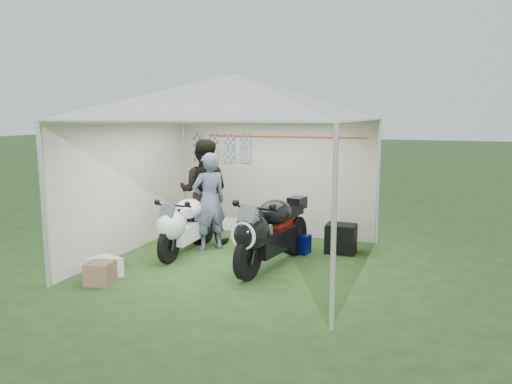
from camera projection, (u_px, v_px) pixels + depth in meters
ground at (236, 262)px, 8.14m from camera, size 80.00×80.00×0.00m
canopy_tent at (235, 102)px, 7.77m from camera, size 5.66×5.66×3.00m
motorcycle_white at (185, 223)px, 8.53m from camera, size 0.46×1.96×0.97m
motorcycle_black at (270, 230)px, 7.72m from camera, size 0.72×2.20×1.09m
paddock_stand at (297, 243)px, 8.66m from camera, size 0.47×0.34×0.32m
person_dark_jacket at (204, 192)px, 9.21m from camera, size 1.06×0.90×1.93m
person_blue_jacket at (209, 202)px, 8.76m from camera, size 0.72×0.75×1.73m
equipment_box at (341, 239)px, 8.64m from camera, size 0.50×0.40×0.50m
crate_0 at (106, 267)px, 7.39m from camera, size 0.50×0.44×0.28m
crate_1 at (100, 273)px, 7.07m from camera, size 0.42×0.42×0.31m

